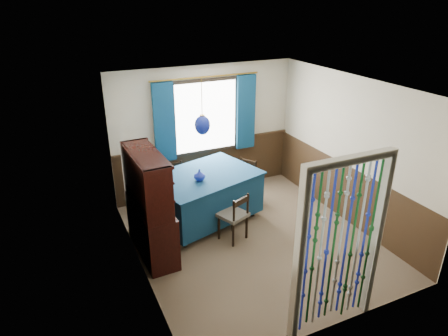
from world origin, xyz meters
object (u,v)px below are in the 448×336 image
chair_near (234,216)px  chair_right (245,180)px  chair_left (148,215)px  sideboard (150,220)px  vase_table (200,175)px  chair_far (176,183)px  dining_table (204,194)px  bowl_shelf (157,192)px  vase_sideboard (147,190)px  pendant_lamp (202,125)px

chair_near → chair_right: (0.76, 1.11, 0.00)m
chair_near → chair_left: (-1.26, 0.47, 0.07)m
sideboard → vase_table: sideboard is taller
chair_near → chair_left: chair_left is taller
chair_far → vase_table: vase_table is taller
dining_table → bowl_shelf: 1.48m
bowl_shelf → vase_sideboard: bowl_shelf is taller
pendant_lamp → vase_table: pendant_lamp is taller
chair_far → vase_table: 1.09m
chair_far → bowl_shelf: (-0.78, -1.61, 0.72)m
chair_left → vase_sideboard: vase_sideboard is taller
chair_near → vase_table: size_ratio=4.65×
vase_sideboard → bowl_shelf: bearing=-90.0°
sideboard → vase_sideboard: sideboard is taller
sideboard → vase_sideboard: size_ratio=9.71×
bowl_shelf → vase_sideboard: 0.65m
chair_left → bowl_shelf: (0.02, -0.54, 0.65)m
chair_right → bowl_shelf: (-1.99, -1.17, 0.71)m
sideboard → pendant_lamp: 1.69m
chair_left → vase_table: bearing=94.9°
pendant_lamp → vase_sideboard: 1.35m
dining_table → vase_sideboard: size_ratio=12.18×
chair_right → sideboard: bearing=81.7°
sideboard → bowl_shelf: (0.06, -0.27, 0.57)m
pendant_lamp → chair_right: bearing=19.3°
chair_near → chair_far: (-0.45, 1.54, -0.01)m
chair_right → vase_table: size_ratio=4.65×
chair_far → chair_near: bearing=104.7°
chair_left → bowl_shelf: bearing=0.0°
chair_near → vase_table: bearing=98.0°
pendant_lamp → bowl_shelf: bearing=-140.9°
chair_far → pendant_lamp: 1.54m
pendant_lamp → vase_table: bearing=-127.9°
dining_table → vase_sideboard: bearing=177.3°
chair_far → sideboard: size_ratio=0.49×
chair_right → pendant_lamp: bearing=77.3°
chair_right → vase_sideboard: (-1.99, -0.57, 0.47)m
chair_right → vase_table: 1.33m
chair_left → pendant_lamp: bearing=103.3°
vase_table → chair_far: bearing=96.5°
chair_right → bowl_shelf: size_ratio=3.84×
chair_right → vase_sideboard: vase_sideboard is taller
chair_far → pendant_lamp: size_ratio=0.88×
sideboard → bowl_shelf: size_ratio=7.69×
vase_table → vase_sideboard: vase_table is taller
pendant_lamp → vase_sideboard: pendant_lamp is taller
vase_sideboard → vase_table: bearing=3.7°
bowl_shelf → vase_sideboard: bearing=90.0°
pendant_lamp → dining_table: bearing=0.0°
dining_table → bowl_shelf: size_ratio=9.65×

